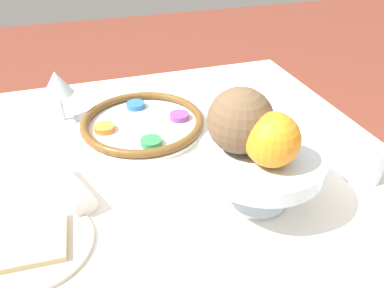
{
  "coord_description": "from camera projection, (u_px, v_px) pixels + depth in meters",
  "views": [
    {
      "loc": [
        0.54,
        -0.15,
        1.2
      ],
      "look_at": [
        -0.1,
        0.06,
        0.75
      ],
      "focal_mm": 35.0,
      "sensor_mm": 36.0,
      "label": 1
    }
  ],
  "objects": [
    {
      "name": "wine_glass",
      "position": [
        57.0,
        85.0,
        0.91
      ],
      "size": [
        0.08,
        0.08,
        0.14
      ],
      "color": "silver",
      "rests_on": "dining_table"
    },
    {
      "name": "cup_near",
      "position": [
        365.0,
        162.0,
        0.76
      ],
      "size": [
        0.08,
        0.08,
        0.07
      ],
      "color": "silver",
      "rests_on": "dining_table"
    },
    {
      "name": "bread_plate",
      "position": [
        35.0,
        244.0,
        0.62
      ],
      "size": [
        0.19,
        0.19,
        0.02
      ],
      "color": "beige",
      "rests_on": "dining_table"
    },
    {
      "name": "fork_right",
      "position": [
        242.0,
        119.0,
        0.97
      ],
      "size": [
        0.07,
        0.16,
        0.01
      ],
      "color": "silver",
      "rests_on": "dining_table"
    },
    {
      "name": "seder_plate",
      "position": [
        143.0,
        123.0,
        0.93
      ],
      "size": [
        0.3,
        0.3,
        0.03
      ],
      "color": "silver",
      "rests_on": "dining_table"
    },
    {
      "name": "orange_fruit",
      "position": [
        272.0,
        140.0,
        0.6
      ],
      "size": [
        0.09,
        0.09,
        0.09
      ],
      "color": "orange",
      "rests_on": "fruit_stand"
    },
    {
      "name": "coconut",
      "position": [
        240.0,
        121.0,
        0.63
      ],
      "size": [
        0.11,
        0.11,
        0.11
      ],
      "color": "brown",
      "rests_on": "fruit_stand"
    },
    {
      "name": "fork_left",
      "position": [
        237.0,
        114.0,
        0.99
      ],
      "size": [
        0.07,
        0.16,
        0.01
      ],
      "color": "silver",
      "rests_on": "dining_table"
    },
    {
      "name": "fruit_stand",
      "position": [
        261.0,
        161.0,
        0.66
      ],
      "size": [
        0.23,
        0.23,
        0.11
      ],
      "color": "silver",
      "rests_on": "dining_table"
    },
    {
      "name": "napkin_roll",
      "position": [
        70.0,
        186.0,
        0.71
      ],
      "size": [
        0.15,
        0.1,
        0.04
      ],
      "color": "white",
      "rests_on": "dining_table"
    }
  ]
}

